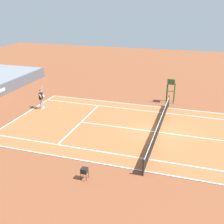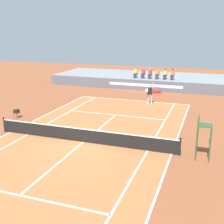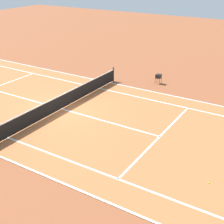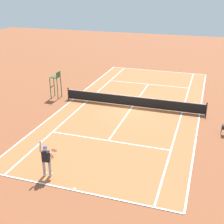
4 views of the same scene
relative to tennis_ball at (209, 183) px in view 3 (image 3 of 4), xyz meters
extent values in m
plane|color=brown|center=(-2.45, -9.59, -0.03)|extent=(80.00, 80.00, 0.00)
cube|color=#B76638|center=(-2.45, -9.59, -0.02)|extent=(10.98, 23.78, 0.02)
cube|color=white|center=(-7.94, -9.59, -0.01)|extent=(0.10, 23.78, 0.01)
cube|color=white|center=(-6.56, -9.59, -0.01)|extent=(0.10, 23.78, 0.01)
cube|color=white|center=(1.66, -9.59, -0.01)|extent=(0.10, 23.78, 0.01)
cube|color=white|center=(-2.45, -3.19, -0.01)|extent=(8.22, 0.10, 0.01)
cube|color=white|center=(-2.45, -9.59, -0.01)|extent=(0.10, 12.80, 0.01)
cylinder|color=black|center=(-8.39, -9.59, 0.50)|extent=(0.10, 0.10, 1.07)
cube|color=black|center=(-2.45, -9.59, 0.45)|extent=(11.78, 0.02, 0.84)
cube|color=white|center=(-2.45, -9.59, 0.87)|extent=(11.78, 0.03, 0.06)
sphere|color=#D1E533|center=(0.00, 0.00, 0.00)|extent=(0.07, 0.07, 0.07)
cube|color=black|center=(-9.69, -6.54, 0.53)|extent=(0.36, 0.36, 0.28)
cylinder|color=black|center=(-9.86, -6.71, 0.18)|extent=(0.02, 0.02, 0.42)
cylinder|color=black|center=(-9.52, -6.71, 0.18)|extent=(0.02, 0.02, 0.42)
cylinder|color=black|center=(-9.86, -6.37, 0.18)|extent=(0.02, 0.02, 0.42)
cylinder|color=black|center=(-9.52, -6.37, 0.18)|extent=(0.02, 0.02, 0.42)
ellipsoid|color=#D1E533|center=(-9.69, -6.54, 0.61)|extent=(0.30, 0.30, 0.12)
camera|label=1|loc=(-21.81, -11.99, 9.24)|focal=44.84mm
camera|label=2|loc=(4.82, -24.86, 6.73)|focal=46.13mm
camera|label=3|loc=(10.67, 2.09, 7.86)|focal=50.78mm
camera|label=4|loc=(-8.20, 13.64, 9.58)|focal=48.91mm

